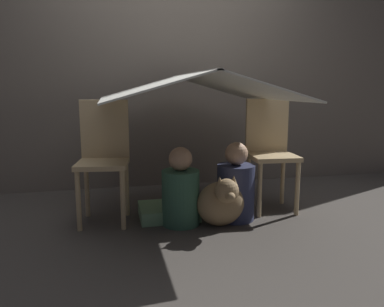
% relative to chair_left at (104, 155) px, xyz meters
% --- Properties ---
extents(ground_plane, '(8.80, 8.80, 0.00)m').
position_rel_chair_left_xyz_m(ground_plane, '(0.67, -0.25, -0.51)').
color(ground_plane, '#47423D').
extents(wall_back, '(7.00, 0.05, 2.50)m').
position_rel_chair_left_xyz_m(wall_back, '(0.67, 0.97, 0.74)').
color(wall_back, '#6B6056').
rests_on(wall_back, ground_plane).
extents(chair_left, '(0.42, 0.42, 0.93)m').
position_rel_chair_left_xyz_m(chair_left, '(0.00, 0.00, 0.00)').
color(chair_left, '#D1B27F').
rests_on(chair_left, ground_plane).
extents(chair_right, '(0.40, 0.40, 0.93)m').
position_rel_chair_left_xyz_m(chair_right, '(1.36, 0.00, 0.00)').
color(chair_right, '#D1B27F').
rests_on(chair_right, ground_plane).
extents(sheet_canopy, '(1.37, 1.48, 0.20)m').
position_rel_chair_left_xyz_m(sheet_canopy, '(0.67, -0.07, 0.51)').
color(sheet_canopy, silver).
extents(person_front, '(0.28, 0.28, 0.59)m').
position_rel_chair_left_xyz_m(person_front, '(0.55, -0.23, -0.26)').
color(person_front, '#38664C').
rests_on(person_front, ground_plane).
extents(person_second, '(0.29, 0.29, 0.61)m').
position_rel_chair_left_xyz_m(person_second, '(0.99, -0.22, -0.26)').
color(person_second, '#2D3351').
rests_on(person_second, ground_plane).
extents(dog, '(0.36, 0.36, 0.41)m').
position_rel_chair_left_xyz_m(dog, '(0.83, -0.35, -0.32)').
color(dog, '#9E7F56').
rests_on(dog, ground_plane).
extents(floor_cushion, '(0.45, 0.36, 0.10)m').
position_rel_chair_left_xyz_m(floor_cushion, '(0.48, -0.06, -0.46)').
color(floor_cushion, '#7FB27F').
rests_on(floor_cushion, ground_plane).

